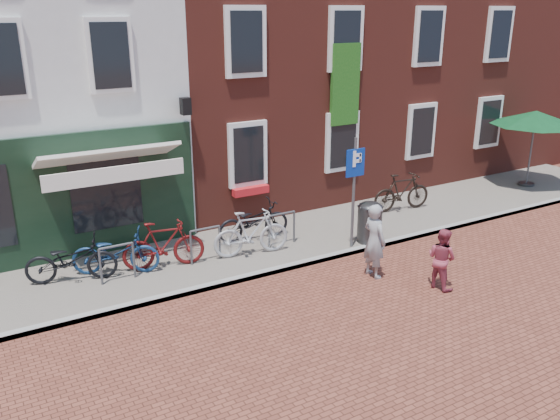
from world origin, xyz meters
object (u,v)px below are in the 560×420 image
bicycle_5 (402,192)px  bicycle_4 (254,221)px  litter_bin (370,220)px  parasol (536,115)px  bicycle_2 (115,252)px  woman (374,241)px  bicycle_1 (164,245)px  bicycle_3 (251,233)px  boy (442,258)px  bicycle_0 (71,260)px  parking_sign (354,178)px

bicycle_5 → bicycle_4: bearing=96.0°
litter_bin → parasol: 7.82m
litter_bin → bicycle_2: 6.04m
litter_bin → bicycle_2: (-5.90, 1.32, -0.08)m
woman → bicycle_1: (-3.87, 2.51, -0.19)m
bicycle_1 → bicycle_2: (-1.00, 0.24, -0.05)m
bicycle_3 → bicycle_5: size_ratio=1.00×
woman → bicycle_1: size_ratio=0.92×
bicycle_1 → bicycle_3: bearing=-88.1°
parasol → boy: bearing=-153.4°
litter_bin → bicycle_0: litter_bin is taller
bicycle_2 → parasol: bearing=-65.8°
bicycle_3 → woman: bearing=-129.8°
parking_sign → parasol: 8.23m
bicycle_0 → bicycle_4: same height
bicycle_0 → bicycle_2: same height
woman → parking_sign: bearing=-22.0°
litter_bin → boy: boy is taller
litter_bin → bicycle_5: litter_bin is taller
woman → bicycle_0: woman is taller
woman → bicycle_5: (3.30, 2.85, -0.19)m
bicycle_5 → bicycle_2: bearing=98.5°
parasol → bicycle_5: size_ratio=1.52×
boy → bicycle_4: 4.71m
bicycle_1 → parasol: bearing=-77.6°
bicycle_2 → parking_sign: bearing=-80.1°
litter_bin → boy: bearing=-93.6°
litter_bin → boy: (-0.16, -2.58, -0.01)m
bicycle_1 → bicycle_3: (2.00, -0.34, 0.00)m
parking_sign → bicycle_0: size_ratio=1.44×
litter_bin → parking_sign: (-0.57, -0.06, 1.15)m
bicycle_4 → bicycle_0: bearing=96.0°
bicycle_4 → bicycle_5: (4.68, -0.15, 0.05)m
litter_bin → bicycle_4: 2.87m
parasol → bicycle_0: 14.45m
bicycle_0 → boy: bearing=-104.6°
bicycle_2 → bicycle_3: bicycle_3 is taller
bicycle_3 → litter_bin: bearing=-94.8°
parasol → litter_bin: bearing=-170.4°
parasol → bicycle_5: parasol is taller
parasol → bicycle_2: bearing=179.8°
woman → bicycle_1: woman is taller
parasol → bicycle_4: size_ratio=1.48×
boy → bicycle_4: bearing=18.6°
parking_sign → bicycle_0: 6.52m
bicycle_1 → bicycle_4: 2.54m
parasol → bicycle_0: bearing=179.5°
bicycle_0 → bicycle_3: 3.97m
bicycle_3 → boy: bearing=-131.1°
bicycle_3 → bicycle_4: 0.96m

